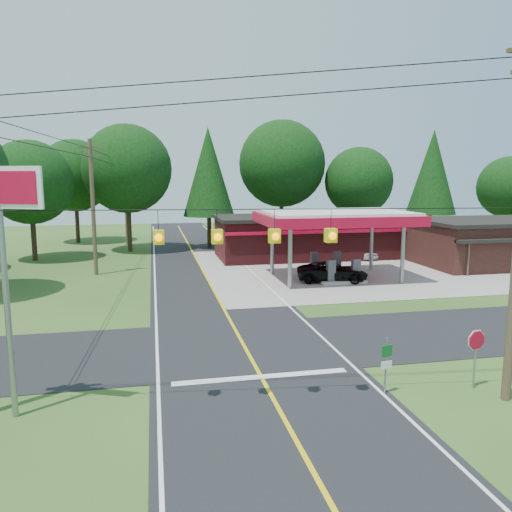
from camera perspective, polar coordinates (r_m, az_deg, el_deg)
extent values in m
plane|color=#284F1C|center=(22.05, -1.42, -10.18)|extent=(120.00, 120.00, 0.00)
cube|color=black|center=(22.05, -1.42, -10.16)|extent=(8.00, 120.00, 0.02)
cube|color=black|center=(22.04, -1.42, -10.14)|extent=(70.00, 7.00, 0.02)
cube|color=yellow|center=(22.04, -1.42, -10.12)|extent=(0.15, 110.00, 0.00)
cylinder|color=gray|center=(32.60, 3.92, -0.11)|extent=(0.28, 0.28, 4.20)
cylinder|color=gray|center=(37.39, 1.86, 1.07)|extent=(0.28, 0.28, 4.20)
cylinder|color=gray|center=(35.58, 16.43, 0.31)|extent=(0.28, 0.28, 4.20)
cylinder|color=gray|center=(40.01, 13.07, 1.36)|extent=(0.28, 0.28, 4.20)
cube|color=#B70929|center=(35.94, 9.05, 4.26)|extent=(10.60, 7.40, 0.70)
cube|color=white|center=(35.91, 9.07, 4.89)|extent=(10.00, 7.00, 0.25)
cube|color=#9E9B93|center=(34.88, 9.92, -2.92)|extent=(3.20, 0.90, 0.22)
cube|color=#3F3F44|center=(34.40, 8.57, -1.66)|extent=(0.55, 0.45, 1.50)
cube|color=#3F3F44|center=(35.06, 11.33, -1.53)|extent=(0.55, 0.45, 1.50)
cube|color=#9E9B93|center=(38.18, 7.94, -1.84)|extent=(3.20, 0.90, 0.22)
cube|color=#3F3F44|center=(37.74, 6.68, -0.68)|extent=(0.55, 0.45, 1.50)
cube|color=#3F3F44|center=(38.34, 9.24, -0.58)|extent=(0.55, 0.45, 1.50)
cube|color=#56181C|center=(45.93, 5.74, 2.07)|extent=(16.00, 7.00, 3.50)
cube|color=black|center=(45.75, 5.78, 4.43)|extent=(16.40, 7.40, 0.30)
cube|color=#B70929|center=(42.43, 7.21, 2.76)|extent=(16.00, 0.50, 0.25)
cylinder|color=#473828|center=(38.80, -18.13, 5.23)|extent=(0.30, 0.30, 10.00)
cube|color=#473828|center=(38.80, -18.45, 11.72)|extent=(1.80, 0.12, 0.12)
cube|color=#473828|center=(38.77, -18.40, 10.84)|extent=(1.40, 0.12, 0.12)
cylinder|color=#473828|center=(55.63, -14.66, 6.12)|extent=(0.30, 0.30, 9.50)
cube|color=#CCD00A|center=(14.90, -11.07, 2.13)|extent=(0.32, 0.32, 0.42)
cube|color=#CCD00A|center=(14.82, -4.47, 2.23)|extent=(0.32, 0.32, 0.42)
cube|color=#CCD00A|center=(14.93, 2.12, 2.31)|extent=(0.32, 0.32, 0.42)
cube|color=#CCD00A|center=(15.24, 8.52, 2.35)|extent=(0.32, 0.32, 0.42)
cylinder|color=#332316|center=(47.92, -24.05, 1.89)|extent=(0.44, 0.44, 3.96)
sphere|color=black|center=(47.63, -24.43, 7.68)|extent=(7.26, 7.26, 7.26)
cylinder|color=#332316|center=(50.79, -14.27, 3.16)|extent=(0.44, 0.44, 4.68)
sphere|color=black|center=(50.56, -14.52, 9.62)|extent=(8.58, 8.58, 8.58)
cylinder|color=#332316|center=(52.06, -5.37, 3.34)|extent=(0.44, 0.44, 4.32)
cone|color=black|center=(51.82, -5.46, 9.55)|extent=(5.28, 5.28, 9.00)
cylinder|color=#332316|center=(54.46, 2.92, 3.99)|extent=(0.44, 0.44, 5.04)
sphere|color=black|center=(54.28, 2.97, 10.48)|extent=(9.24, 9.24, 9.24)
cylinder|color=#332316|center=(55.21, 11.52, 3.33)|extent=(0.44, 0.44, 3.96)
sphere|color=black|center=(54.96, 11.67, 8.35)|extent=(7.26, 7.26, 7.26)
cylinder|color=#332316|center=(57.95, 19.22, 3.45)|extent=(0.44, 0.44, 4.32)
cone|color=black|center=(57.73, 19.51, 9.02)|extent=(5.28, 5.28, 9.00)
cylinder|color=#332316|center=(60.88, 26.66, 2.89)|extent=(0.44, 0.44, 3.60)
sphere|color=black|center=(60.65, 26.95, 7.03)|extent=(6.60, 6.60, 6.60)
cylinder|color=#332316|center=(59.30, -19.74, 3.53)|extent=(0.44, 0.44, 4.32)
sphere|color=black|center=(59.09, -20.01, 8.63)|extent=(7.92, 7.92, 7.92)
imported|color=black|center=(35.33, 8.72, -1.82)|extent=(5.83, 5.83, 1.36)
imported|color=white|center=(45.83, 11.94, 0.47)|extent=(4.29, 4.29, 1.24)
cylinder|color=gray|center=(16.44, -26.66, -3.96)|extent=(0.18, 0.18, 7.65)
cylinder|color=gray|center=(19.06, 23.73, -10.84)|extent=(0.07, 0.07, 2.04)
cylinder|color=gray|center=(17.65, 14.62, -12.05)|extent=(0.06, 0.06, 1.98)
cube|color=#0C591E|center=(17.43, 14.75, -10.45)|extent=(0.40, 0.09, 0.40)
cube|color=white|center=(17.60, 14.68, -11.97)|extent=(0.40, 0.09, 0.27)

